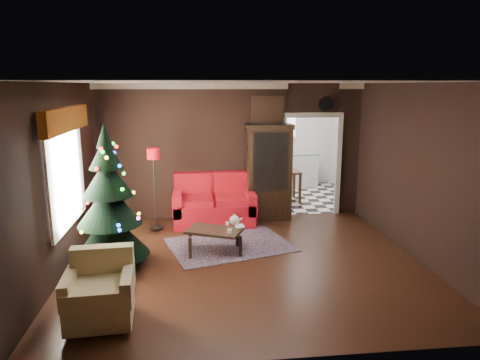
{
  "coord_description": "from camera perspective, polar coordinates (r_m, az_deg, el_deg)",
  "views": [
    {
      "loc": [
        -0.81,
        -6.39,
        2.76
      ],
      "look_at": [
        0.0,
        0.9,
        1.15
      ],
      "focal_mm": 32.44,
      "sensor_mm": 36.0,
      "label": 1
    }
  ],
  "objects": [
    {
      "name": "teapot",
      "position": [
        7.45,
        -0.73,
        -5.28
      ],
      "size": [
        0.22,
        0.22,
        0.18
      ],
      "primitive_type": null,
      "rotation": [
        0.0,
        0.0,
        0.17
      ],
      "color": "beige",
      "rests_on": "coffee_table"
    },
    {
      "name": "book",
      "position": [
        7.36,
        -0.66,
        -5.39
      ],
      "size": [
        0.15,
        0.03,
        0.21
      ],
      "primitive_type": "imported",
      "rotation": [
        0.0,
        0.0,
        0.07
      ],
      "color": "#8F7654",
      "rests_on": "coffee_table"
    },
    {
      "name": "kitchen_floor",
      "position": [
        11.04,
        7.02,
        -2.19
      ],
      "size": [
        3.0,
        3.0,
        0.0
      ],
      "primitive_type": "plane",
      "color": "white",
      "rests_on": "ground"
    },
    {
      "name": "coffee_table",
      "position": [
        7.34,
        -3.36,
        -7.96
      ],
      "size": [
        1.03,
        0.85,
        0.4
      ],
      "primitive_type": null,
      "rotation": [
        0.0,
        0.0,
        -0.42
      ],
      "color": "black",
      "rests_on": "rug"
    },
    {
      "name": "doorway",
      "position": [
        9.39,
        9.28,
        1.73
      ],
      "size": [
        1.1,
        0.1,
        2.1
      ],
      "primitive_type": null,
      "color": "beige",
      "rests_on": "ground"
    },
    {
      "name": "kitchen_table",
      "position": [
        10.6,
        5.87,
        -0.69
      ],
      "size": [
        0.7,
        0.7,
        0.75
      ],
      "primitive_type": null,
      "color": "brown",
      "rests_on": "ground"
    },
    {
      "name": "wall_right",
      "position": [
        7.44,
        22.38,
        0.9
      ],
      "size": [
        0.0,
        5.5,
        5.5
      ],
      "primitive_type": "plane",
      "rotation": [
        1.57,
        0.0,
        -1.57
      ],
      "color": "black",
      "rests_on": "ground"
    },
    {
      "name": "floor_lamp",
      "position": [
        8.39,
        -11.12,
        -1.15
      ],
      "size": [
        0.3,
        0.3,
        1.56
      ],
      "primitive_type": null,
      "rotation": [
        0.0,
        0.0,
        0.17
      ],
      "color": "black",
      "rests_on": "ground"
    },
    {
      "name": "wall_front",
      "position": [
        4.2,
        5.15,
        -6.56
      ],
      "size": [
        5.5,
        0.0,
        5.5
      ],
      "primitive_type": "plane",
      "rotation": [
        -1.57,
        0.0,
        0.0
      ],
      "color": "black",
      "rests_on": "ground"
    },
    {
      "name": "left_window",
      "position": [
        6.98,
        -22.01,
        0.66
      ],
      "size": [
        0.05,
        1.6,
        1.4
      ],
      "primitive_type": "cube",
      "color": "white",
      "rests_on": "wall_left"
    },
    {
      "name": "cup_a",
      "position": [
        7.48,
        -1.68,
        -5.72
      ],
      "size": [
        0.07,
        0.07,
        0.05
      ],
      "primitive_type": "cylinder",
      "rotation": [
        0.0,
        0.0,
        -0.22
      ],
      "color": "silver",
      "rests_on": "coffee_table"
    },
    {
      "name": "floor",
      "position": [
        7.01,
        0.82,
        -10.82
      ],
      "size": [
        5.5,
        5.5,
        0.0
      ],
      "primitive_type": "plane",
      "color": "black",
      "rests_on": "ground"
    },
    {
      "name": "valance",
      "position": [
        6.85,
        -21.91,
        7.4
      ],
      "size": [
        0.12,
        2.1,
        0.35
      ],
      "primitive_type": "cube",
      "color": "brown",
      "rests_on": "wall_left"
    },
    {
      "name": "painting",
      "position": [
        9.0,
        3.71,
        9.1
      ],
      "size": [
        0.62,
        0.05,
        0.52
      ],
      "primitive_type": "cube",
      "color": "#C68C40",
      "rests_on": "wall_back"
    },
    {
      "name": "armchair",
      "position": [
        5.43,
        -18.03,
        -13.3
      ],
      "size": [
        0.83,
        0.83,
        0.8
      ],
      "primitive_type": null,
      "rotation": [
        0.0,
        0.0,
        0.06
      ],
      "color": "beige",
      "rests_on": "ground"
    },
    {
      "name": "kitchen_counter",
      "position": [
        12.08,
        5.78,
        1.29
      ],
      "size": [
        1.8,
        0.6,
        0.9
      ],
      "primitive_type": "cube",
      "color": "silver",
      "rests_on": "ground"
    },
    {
      "name": "curio_cabinet",
      "position": [
        8.98,
        3.8,
        0.73
      ],
      "size": [
        0.9,
        0.45,
        1.9
      ],
      "primitive_type": null,
      "color": "black",
      "rests_on": "ground"
    },
    {
      "name": "rug",
      "position": [
        7.72,
        -1.37,
        -8.51
      ],
      "size": [
        2.38,
        2.0,
        0.01
      ],
      "primitive_type": "cube",
      "rotation": [
        0.0,
        0.0,
        0.28
      ],
      "color": "#472C3A",
      "rests_on": "ground"
    },
    {
      "name": "wall_back",
      "position": [
        9.03,
        -1.12,
        3.71
      ],
      "size": [
        5.5,
        0.0,
        5.5
      ],
      "primitive_type": "plane",
      "rotation": [
        1.57,
        0.0,
        0.0
      ],
      "color": "black",
      "rests_on": "ground"
    },
    {
      "name": "wall_clock",
      "position": [
        9.27,
        11.16,
        9.8
      ],
      "size": [
        0.32,
        0.32,
        0.06
      ],
      "primitive_type": "cylinder",
      "color": "silver",
      "rests_on": "wall_back"
    },
    {
      "name": "cup_b",
      "position": [
        7.08,
        -1.37,
        -6.74
      ],
      "size": [
        0.09,
        0.09,
        0.06
      ],
      "primitive_type": "cylinder",
      "rotation": [
        0.0,
        0.0,
        0.29
      ],
      "color": "silver",
      "rests_on": "coffee_table"
    },
    {
      "name": "christmas_tree",
      "position": [
        6.83,
        -16.88,
        -2.67
      ],
      "size": [
        1.16,
        1.16,
        2.19
      ],
      "primitive_type": null,
      "rotation": [
        0.0,
        0.0,
        0.01
      ],
      "color": "black",
      "rests_on": "ground"
    },
    {
      "name": "loveseat",
      "position": [
        8.75,
        -3.44,
        -2.62
      ],
      "size": [
        1.7,
        0.9,
        1.0
      ],
      "primitive_type": null,
      "color": "maroon",
      "rests_on": "ground"
    },
    {
      "name": "ceiling",
      "position": [
        6.44,
        0.9,
        12.74
      ],
      "size": [
        5.5,
        5.5,
        0.0
      ],
      "primitive_type": "plane",
      "rotation": [
        3.14,
        0.0,
        0.0
      ],
      "color": "white",
      "rests_on": "ground"
    },
    {
      "name": "wall_left",
      "position": [
        6.82,
        -22.74,
        -0.1
      ],
      "size": [
        0.0,
        5.5,
        5.5
      ],
      "primitive_type": "plane",
      "rotation": [
        1.57,
        0.0,
        1.57
      ],
      "color": "black",
      "rests_on": "ground"
    },
    {
      "name": "kitchen_window",
      "position": [
        12.15,
        5.66,
        7.31
      ],
      "size": [
        0.7,
        0.06,
        0.7
      ],
      "primitive_type": "cube",
      "color": "white",
      "rests_on": "ground"
    }
  ]
}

